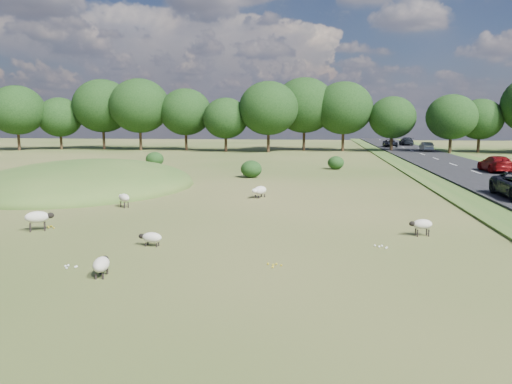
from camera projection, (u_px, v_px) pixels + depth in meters
The scene contains 15 objects.
ground at pixel (256, 177), 44.37m from camera, with size 160.00×160.00×0.00m, color #2D4E18.
mound at pixel (87, 187), 37.96m from camera, with size 16.00×20.00×4.00m, color #33561E.
road at pixel (458, 167), 51.77m from camera, with size 8.00×150.00×0.25m, color black.
treeline at pixel (276, 109), 78.34m from camera, with size 96.28×14.66×11.70m.
shrubs at pixel (232, 163), 49.54m from camera, with size 21.17×11.00×1.57m.
sheep_0 at pixel (101, 264), 16.27m from camera, with size 0.64×1.16×0.65m.
sheep_1 at pixel (260, 190), 32.50m from camera, with size 1.08×1.36×0.77m.
sheep_2 at pixel (124, 198), 28.96m from camera, with size 1.03×1.04×0.81m.
sheep_3 at pixel (422, 224), 21.86m from camera, with size 1.09×0.63×0.76m.
sheep_4 at pixel (151, 237), 20.15m from camera, with size 1.01×0.52×0.57m.
sheep_5 at pixel (38, 217), 22.86m from camera, with size 1.31×0.99×0.92m.
car_1 at pixel (406, 141), 92.78m from camera, with size 2.06×5.06×1.47m, color black.
car_2 at pixel (390, 143), 87.14m from camera, with size 2.13×4.63×1.29m, color black.
car_3 at pixel (496, 164), 46.24m from camera, with size 2.07×5.09×1.48m, color maroon.
car_4 at pixel (426, 147), 75.89m from camera, with size 1.44×4.13×1.36m, color #9DA1A4.
Camera 1 is at (5.40, -23.76, 5.12)m, focal length 35.00 mm.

